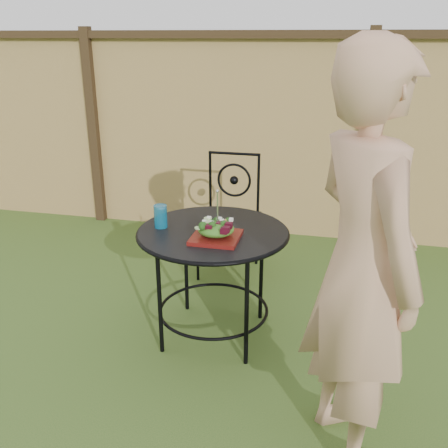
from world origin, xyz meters
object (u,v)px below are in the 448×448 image
patio_chair (230,212)px  diner (362,268)px  patio_table (213,251)px  salad_plate (216,237)px

patio_chair → diner: bearing=-61.3°
patio_chair → diner: diner is taller
patio_table → salad_plate: size_ratio=3.42×
patio_table → diner: (0.83, -0.76, 0.33)m
patio_table → patio_chair: (-0.11, 0.97, -0.08)m
salad_plate → patio_table: bearing=111.4°
diner → salad_plate: size_ratio=6.81×
patio_chair → diner: 2.01m
diner → salad_plate: bearing=23.1°
patio_chair → salad_plate: bearing=-81.6°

